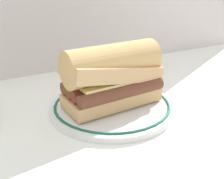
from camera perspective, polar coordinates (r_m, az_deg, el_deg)
ground_plane at (r=0.54m, az=1.28°, el=-5.94°), size 1.50×1.50×0.00m
plate at (r=0.58m, az=0.00°, el=-3.42°), size 0.26×0.26×0.01m
sausage_sandwich at (r=0.55m, az=0.00°, el=3.00°), size 0.20×0.11×0.12m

